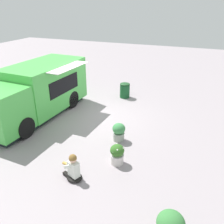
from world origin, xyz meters
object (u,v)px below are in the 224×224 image
at_px(food_truck, 36,93).
at_px(planter_flowering_near, 119,131).
at_px(planter_flowering_side, 117,154).
at_px(person_customer, 73,169).
at_px(trash_bin, 125,90).

xyz_separation_m(food_truck, planter_flowering_near, (-4.23, 0.73, -0.72)).
bearing_deg(planter_flowering_side, person_customer, 51.23).
bearing_deg(person_customer, planter_flowering_near, -101.03).
distance_m(food_truck, person_customer, 5.01).
xyz_separation_m(planter_flowering_side, trash_bin, (1.71, -5.68, 0.05)).
bearing_deg(trash_bin, person_customer, 96.42).
relative_size(planter_flowering_near, trash_bin, 0.86).
xyz_separation_m(planter_flowering_near, trash_bin, (1.26, -4.32, 0.04)).
distance_m(person_customer, trash_bin, 6.90).
distance_m(food_truck, planter_flowering_side, 5.17).
xyz_separation_m(planter_flowering_near, planter_flowering_side, (-0.45, 1.36, -0.01)).
distance_m(person_customer, planter_flowering_near, 2.58).
relative_size(planter_flowering_side, trash_bin, 0.85).
height_order(food_truck, planter_flowering_side, food_truck).
bearing_deg(food_truck, planter_flowering_side, 156.00).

